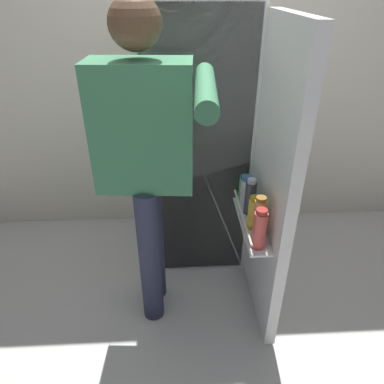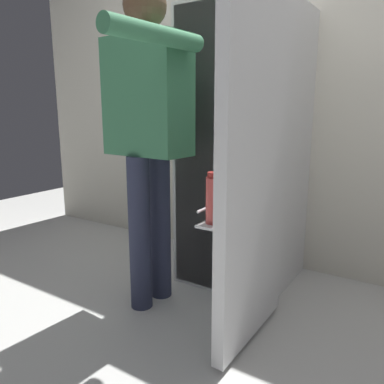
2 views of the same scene
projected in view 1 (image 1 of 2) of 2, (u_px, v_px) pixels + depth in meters
The scene contains 4 objects.
ground_plane at pixel (200, 296), 2.27m from camera, with size 6.84×6.84×0.00m, color silver.
kitchen_wall at pixel (192, 68), 2.45m from camera, with size 4.40×0.10×2.43m, color silver.
refrigerator at pixel (200, 143), 2.28m from camera, with size 0.71×1.28×1.68m.
person at pixel (146, 151), 1.70m from camera, with size 0.57×0.81×1.70m.
Camera 1 is at (-0.13, -1.60, 1.74)m, focal length 33.13 mm.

